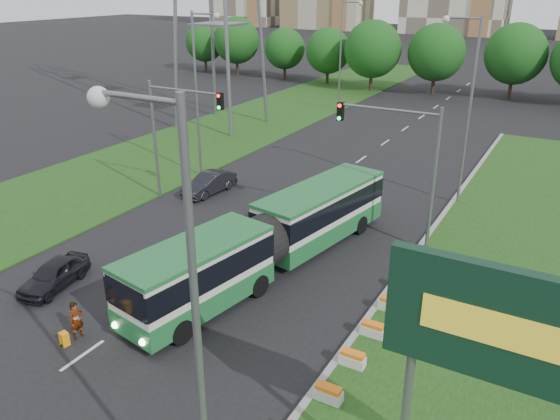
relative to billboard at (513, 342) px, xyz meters
The scene contains 15 objects.
ground 14.97m from the billboard, 153.89° to the left, with size 360.00×360.00×0.00m, color black.
grass_median 15.29m from the billboard, 86.93° to the left, with size 14.00×60.00×0.15m, color #1A4012.
median_kerb 16.48m from the billboard, 113.88° to the left, with size 0.30×60.00×0.18m, color gray.
left_verge 43.75m from the billboard, 134.29° to the left, with size 12.00×110.00×0.10m, color #1A4012.
lane_markings 30.77m from the billboard, 120.39° to the left, with size 0.20×100.00×0.01m, color silver, non-canonical shape.
flower_planters 9.20m from the billboard, 140.32° to the left, with size 1.10×13.70×0.60m, color silver, non-canonical shape.
billboard is the anchor object (origin of this frame).
traffic_mast_median 17.68m from the billboard, 115.03° to the left, with size 5.76×0.32×8.00m.
traffic_mast_left 27.16m from the billboard, 146.45° to the left, with size 5.76×0.32×8.00m.
street_lamps 22.11m from the billboard, 133.62° to the left, with size 36.00×60.00×12.00m, color slate, non-canonical shape.
articulated_bus 16.49m from the billboard, 141.29° to the left, with size 2.75×17.61×2.90m.
car_left_near 21.51m from the billboard, behind, with size 1.60×3.99×1.36m, color black.
car_left_far 28.23m from the billboard, 141.41° to the left, with size 1.53×4.39×1.45m, color black.
pedestrian 17.19m from the billboard, behind, with size 0.61×0.40×1.69m, color gray.
shopping_trolley 17.42m from the billboard, behind, with size 0.35×0.37×0.59m.
Camera 1 is at (12.69, -17.67, 13.82)m, focal length 35.00 mm.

